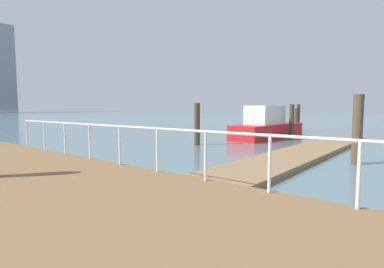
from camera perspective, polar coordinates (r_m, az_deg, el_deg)
name	(u,v)px	position (r m, az deg, el deg)	size (l,w,h in m)	color
ground_plane	(76,146)	(16.62, -21.11, -2.11)	(300.00, 300.00, 0.00)	slate
floating_dock	(304,153)	(13.36, 20.41, -3.35)	(15.64, 2.00, 0.18)	#93704C
boardwalk_railing	(360,156)	(5.22, 29.20, -3.66)	(0.06, 23.20, 1.08)	white
dock_piling_0	(298,118)	(26.27, 19.45, 2.88)	(0.28, 0.28, 2.25)	#473826
dock_piling_1	(296,121)	(24.89, 19.18, 2.41)	(0.35, 0.35, 1.93)	#473826
dock_piling_2	(292,122)	(19.82, 18.35, 2.21)	(0.28, 0.28, 2.18)	#473826
dock_piling_4	(357,130)	(11.80, 28.85, 0.73)	(0.34, 0.34, 2.41)	brown
dock_piling_5	(197,124)	(15.77, 0.97, 1.88)	(0.30, 0.30, 2.20)	#473826
moored_boat_1	(267,126)	(19.76, 14.00, 1.40)	(6.36, 2.34, 2.10)	red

